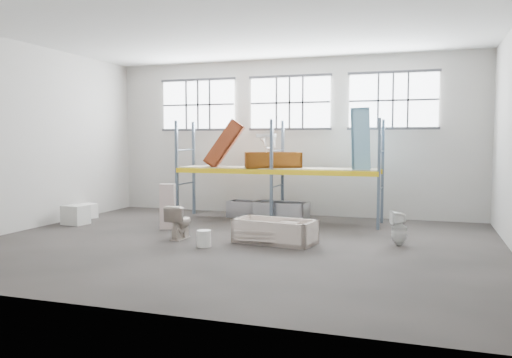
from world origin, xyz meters
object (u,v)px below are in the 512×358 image
at_px(cistern_tall, 168,206).
at_px(carton_near, 76,215).
at_px(toilet_beige, 180,222).
at_px(toilet_white, 399,228).
at_px(blue_tub_upright, 361,141).
at_px(bathtub_beige, 275,231).
at_px(steel_tub_right, 281,212).
at_px(rust_tub_flat, 273,160).
at_px(steel_tub_left, 251,209).
at_px(bucket, 204,239).

bearing_deg(cistern_tall, carton_near, 167.10).
relative_size(toilet_beige, toilet_white, 1.06).
distance_m(toilet_beige, blue_tub_upright, 5.55).
bearing_deg(toilet_beige, bathtub_beige, -175.10).
bearing_deg(steel_tub_right, carton_near, -156.94).
relative_size(rust_tub_flat, blue_tub_upright, 0.92).
height_order(toilet_beige, steel_tub_right, toilet_beige).
height_order(bathtub_beige, steel_tub_left, bathtub_beige).
distance_m(bucket, carton_near, 5.08).
relative_size(toilet_beige, rust_tub_flat, 0.51).
xyz_separation_m(toilet_beige, blue_tub_upright, (3.93, 3.38, 1.98)).
bearing_deg(carton_near, cistern_tall, 3.07).
bearing_deg(bathtub_beige, steel_tub_left, 125.89).
bearing_deg(carton_near, blue_tub_upright, 16.87).
height_order(toilet_white, rust_tub_flat, rust_tub_flat).
height_order(bathtub_beige, toilet_white, toilet_white).
bearing_deg(toilet_white, bucket, -89.74).
xyz_separation_m(cistern_tall, bucket, (1.91, -1.88, -0.43)).
bearing_deg(bucket, steel_tub_right, 80.58).
distance_m(bathtub_beige, blue_tub_upright, 4.11).
bearing_deg(steel_tub_left, toilet_beige, -97.49).
distance_m(cistern_tall, bucket, 2.71).
height_order(bathtub_beige, blue_tub_upright, blue_tub_upright).
xyz_separation_m(rust_tub_flat, bucket, (-0.41, -4.11, -1.63)).
bearing_deg(rust_tub_flat, carton_near, -155.27).
relative_size(steel_tub_right, blue_tub_upright, 0.89).
height_order(rust_tub_flat, carton_near, rust_tub_flat).
xyz_separation_m(steel_tub_left, bucket, (0.45, -4.57, -0.07)).
height_order(bathtub_beige, steel_tub_right, steel_tub_right).
bearing_deg(cistern_tall, toilet_beige, -67.26).
relative_size(toilet_beige, blue_tub_upright, 0.47).
bearing_deg(toilet_white, rust_tub_flat, -144.34).
bearing_deg(blue_tub_upright, steel_tub_right, -179.21).
bearing_deg(carton_near, toilet_white, -0.95).
bearing_deg(toilet_white, steel_tub_left, -143.26).
height_order(bathtub_beige, rust_tub_flat, rust_tub_flat).
bearing_deg(cistern_tall, steel_tub_right, 24.06).
xyz_separation_m(cistern_tall, carton_near, (-2.87, -0.15, -0.34)).
relative_size(toilet_white, carton_near, 1.23).
bearing_deg(toilet_white, cistern_tall, -113.24).
relative_size(toilet_beige, bucket, 2.24).
relative_size(toilet_beige, carton_near, 1.31).
relative_size(cistern_tall, carton_near, 1.91).
xyz_separation_m(steel_tub_right, blue_tub_upright, (2.31, 0.03, 2.10)).
distance_m(toilet_beige, rust_tub_flat, 3.94).
bearing_deg(bathtub_beige, rust_tub_flat, 116.20).
distance_m(steel_tub_left, steel_tub_right, 1.24).
bearing_deg(carton_near, steel_tub_right, 23.06).
xyz_separation_m(toilet_white, blue_tub_upright, (-1.20, 2.50, 2.00)).
xyz_separation_m(cistern_tall, steel_tub_right, (2.58, 2.16, -0.32)).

